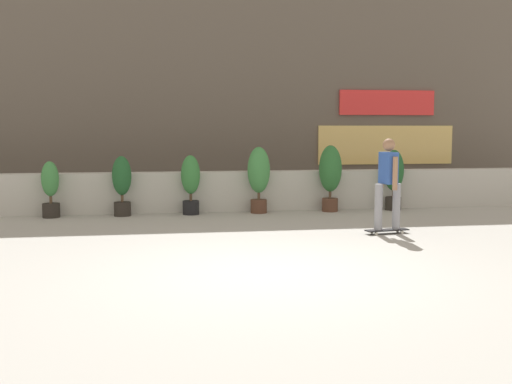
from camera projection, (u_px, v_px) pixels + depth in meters
name	position (u px, v px, depth m)	size (l,w,h in m)	color
ground_plane	(274.00, 272.00, 7.93)	(48.00, 48.00, 0.00)	#B2AFA8
planter_wall	(225.00, 191.00, 13.78)	(18.00, 0.40, 0.90)	beige
building_backdrop	(210.00, 80.00, 17.42)	(20.00, 2.08, 6.50)	#60564C
potted_plant_0	(50.00, 188.00, 12.74)	(0.36, 0.36, 1.19)	#2D2823
potted_plant_1	(122.00, 183.00, 12.96)	(0.41, 0.41, 1.29)	#2D2823
potted_plant_2	(191.00, 182.00, 13.18)	(0.41, 0.41, 1.29)	black
potted_plant_3	(259.00, 175.00, 13.40)	(0.50, 0.50, 1.47)	brown
potted_plant_4	(330.00, 173.00, 13.66)	(0.51, 0.51, 1.49)	brown
potted_plant_5	(394.00, 176.00, 13.90)	(0.46, 0.46, 1.38)	#2D2823
skater_far_left	(388.00, 181.00, 10.74)	(0.82, 0.55, 1.70)	black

